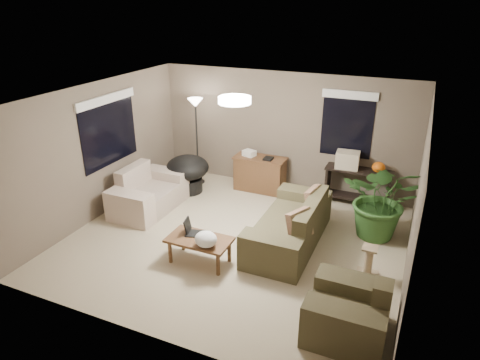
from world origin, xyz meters
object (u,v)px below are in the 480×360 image
at_px(coffee_table, 199,242).
at_px(desk, 260,174).
at_px(armchair, 349,313).
at_px(houseplant, 381,208).
at_px(main_sofa, 291,228).
at_px(console_table, 358,184).
at_px(loveseat, 148,194).
at_px(floor_lamp, 196,113).
at_px(cat_scratching_post, 368,264).
at_px(papasan_chair, 188,171).

distance_m(coffee_table, desk, 2.93).
bearing_deg(armchair, houseplant, 88.88).
xyz_separation_m(main_sofa, console_table, (0.76, 1.96, 0.14)).
bearing_deg(armchair, loveseat, 156.22).
xyz_separation_m(console_table, floor_lamp, (-3.46, -0.30, 1.16)).
relative_size(loveseat, houseplant, 1.12).
bearing_deg(cat_scratching_post, houseplant, 90.03).
bearing_deg(main_sofa, houseplant, 32.00).
relative_size(desk, cat_scratching_post, 2.20).
bearing_deg(console_table, main_sofa, -111.13).
relative_size(loveseat, papasan_chair, 1.58).
relative_size(armchair, desk, 0.91).
bearing_deg(cat_scratching_post, main_sofa, 161.94).
distance_m(console_table, papasan_chair, 3.51).
bearing_deg(coffee_table, desk, 92.43).
relative_size(main_sofa, papasan_chair, 2.17).
relative_size(desk, papasan_chair, 1.09).
distance_m(main_sofa, cat_scratching_post, 1.40).
xyz_separation_m(console_table, papasan_chair, (-3.42, -0.82, 0.03)).
bearing_deg(armchair, console_table, 98.00).
relative_size(armchair, papasan_chair, 0.99).
xyz_separation_m(armchair, houseplant, (0.05, 2.58, 0.26)).
height_order(main_sofa, floor_lamp, floor_lamp).
bearing_deg(armchair, desk, 125.61).
relative_size(coffee_table, houseplant, 0.70).
distance_m(main_sofa, papasan_chair, 2.90).
relative_size(console_table, cat_scratching_post, 2.60).
bearing_deg(papasan_chair, houseplant, -4.50).
xyz_separation_m(coffee_table, cat_scratching_post, (2.48, 0.68, -0.14)).
distance_m(desk, papasan_chair, 1.54).
distance_m(main_sofa, houseplant, 1.59).
bearing_deg(papasan_chair, cat_scratching_post, -21.60).
distance_m(coffee_table, cat_scratching_post, 2.58).
distance_m(coffee_table, houseplant, 3.16).
xyz_separation_m(main_sofa, coffee_table, (-1.15, -1.11, 0.06)).
distance_m(loveseat, papasan_chair, 1.08).
relative_size(armchair, coffee_table, 1.00).
height_order(armchair, floor_lamp, floor_lamp).
bearing_deg(console_table, armchair, -82.00).
bearing_deg(loveseat, floor_lamp, 79.64).
relative_size(coffee_table, papasan_chair, 0.99).
height_order(console_table, cat_scratching_post, console_table).
height_order(armchair, console_table, armchair).
distance_m(loveseat, houseplant, 4.37).
height_order(loveseat, console_table, loveseat).
bearing_deg(loveseat, coffee_table, -34.12).
bearing_deg(papasan_chair, coffee_table, -56.28).
distance_m(coffee_table, floor_lamp, 3.41).
bearing_deg(loveseat, cat_scratching_post, -7.43).
bearing_deg(houseplant, cat_scratching_post, -89.97).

